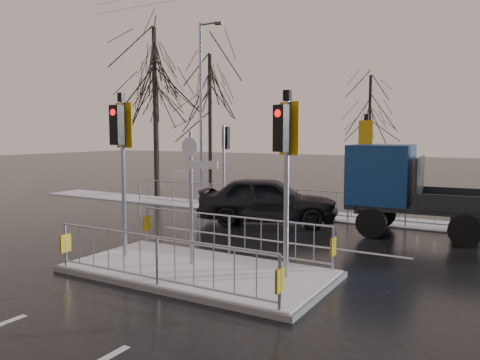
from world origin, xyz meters
The scene contains 12 objects.
ground centered at (0.00, 0.00, 0.00)m, with size 120.00×120.00×0.00m, color black.
snow_verge centered at (0.00, 8.60, 0.02)m, with size 30.00×2.00×0.04m, color white.
lane_markings centered at (0.00, -0.33, 0.00)m, with size 8.00×11.38×0.01m.
traffic_island centered at (-0.01, 0.01, 0.39)m, with size 6.00×3.04×4.15m.
far_kerb_fixtures centered at (0.29, 8.09, 1.02)m, with size 18.00×0.65×3.83m.
car_far_lane centered at (-1.36, 6.24, 0.83)m, with size 1.97×4.89×1.67m, color black.
flatbed_truck centered at (3.32, 6.73, 1.50)m, with size 6.21×2.59×2.82m.
tree_near_a centered at (-10.50, 11.00, 6.11)m, with size 4.75×4.75×8.97m.
tree_near_b centered at (-8.00, 12.50, 5.15)m, with size 4.00×4.00×7.55m.
tree_near_c centered at (-12.50, 13.50, 4.50)m, with size 3.50×3.50×6.61m.
tree_far_a centered at (-2.00, 22.00, 4.82)m, with size 3.75×3.75×7.08m.
street_lamp_left centered at (-6.43, 9.50, 4.49)m, with size 1.25×0.18×8.20m.
Camera 1 is at (6.02, -8.44, 3.16)m, focal length 35.00 mm.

